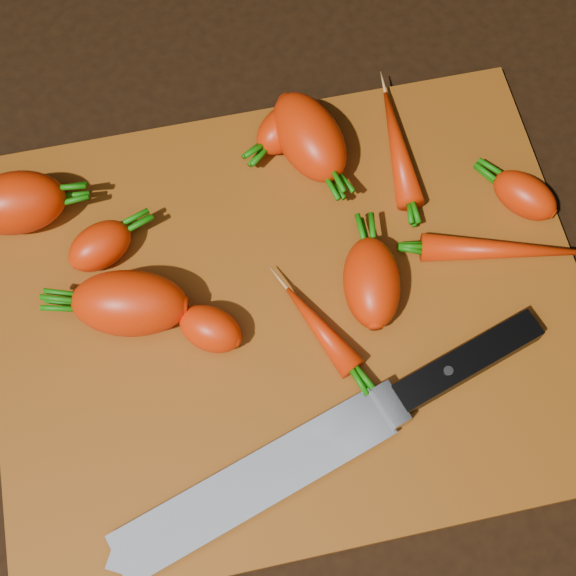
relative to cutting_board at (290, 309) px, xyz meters
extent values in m
cube|color=black|center=(0.00, 0.00, -0.01)|extent=(2.00, 2.00, 0.01)
cube|color=#82400B|center=(0.00, 0.00, 0.00)|extent=(0.50, 0.40, 0.01)
ellipsoid|color=red|center=(-0.21, 0.13, 0.03)|extent=(0.08, 0.05, 0.05)
ellipsoid|color=red|center=(-0.07, -0.01, 0.02)|extent=(0.06, 0.06, 0.04)
ellipsoid|color=red|center=(0.05, 0.14, 0.03)|extent=(0.08, 0.11, 0.05)
ellipsoid|color=red|center=(0.07, 0.00, 0.03)|extent=(0.06, 0.09, 0.05)
ellipsoid|color=red|center=(0.03, 0.16, 0.02)|extent=(0.07, 0.06, 0.04)
ellipsoid|color=red|center=(-0.15, 0.08, 0.02)|extent=(0.07, 0.06, 0.04)
ellipsoid|color=red|center=(0.22, 0.05, 0.02)|extent=(0.07, 0.07, 0.04)
ellipsoid|color=red|center=(0.13, 0.13, 0.02)|extent=(0.03, 0.12, 0.02)
ellipsoid|color=red|center=(0.19, 0.01, 0.02)|extent=(0.14, 0.06, 0.02)
ellipsoid|color=red|center=(0.02, -0.03, 0.02)|extent=(0.06, 0.09, 0.02)
ellipsoid|color=red|center=(-0.13, 0.02, 0.03)|extent=(0.10, 0.08, 0.05)
cube|color=gray|center=(-0.17, -0.17, 0.02)|extent=(0.23, 0.11, 0.00)
cube|color=gray|center=(-0.05, -0.14, 0.02)|extent=(0.03, 0.04, 0.02)
cube|color=black|center=(0.02, -0.12, 0.02)|extent=(0.13, 0.06, 0.02)
cylinder|color=#B2B2B7|center=(0.00, -0.12, 0.02)|extent=(0.01, 0.01, 0.00)
camera|label=1|loc=(-0.05, -0.24, 0.64)|focal=50.00mm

